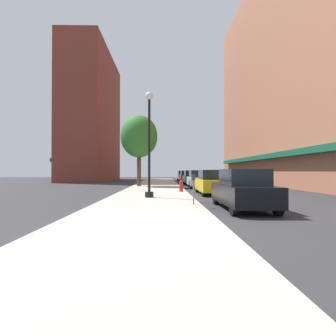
{
  "coord_description": "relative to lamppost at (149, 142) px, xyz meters",
  "views": [
    {
      "loc": [
        0.73,
        -6.88,
        1.58
      ],
      "look_at": [
        1.17,
        18.91,
        1.88
      ],
      "focal_mm": 28.26,
      "sensor_mm": 36.0,
      "label": 1
    }
  ],
  "objects": [
    {
      "name": "building_right_brick",
      "position": [
        15.06,
        14.11,
        9.82
      ],
      "size": [
        6.8,
        40.0,
        26.09
      ],
      "color": "#9E6047",
      "rests_on": "ground"
    },
    {
      "name": "ground_plane",
      "position": [
        4.07,
        10.11,
        -3.2
      ],
      "size": [
        90.0,
        90.0,
        0.0
      ],
      "primitive_type": "plane",
      "color": "#2D2D30"
    },
    {
      "name": "building_far_background",
      "position": [
        -10.94,
        29.11,
        7.23
      ],
      "size": [
        6.8,
        18.0,
        20.91
      ],
      "color": "brown",
      "rests_on": "ground"
    },
    {
      "name": "fire_hydrant",
      "position": [
        2.06,
        4.05,
        -2.68
      ],
      "size": [
        0.33,
        0.26,
        0.79
      ],
      "color": "red",
      "rests_on": "sidewalk_slab"
    },
    {
      "name": "car_red",
      "position": [
        4.07,
        22.94,
        -2.39
      ],
      "size": [
        1.8,
        4.3,
        1.66
      ],
      "rotation": [
        0.0,
        0.0,
        -0.01
      ],
      "color": "black",
      "rests_on": "ground"
    },
    {
      "name": "parking_meter_near",
      "position": [
        2.12,
        -3.19,
        -2.25
      ],
      "size": [
        0.14,
        0.09,
        1.31
      ],
      "color": "slate",
      "rests_on": "sidewalk_slab"
    },
    {
      "name": "car_black",
      "position": [
        4.07,
        -3.93,
        -2.39
      ],
      "size": [
        1.8,
        4.3,
        1.66
      ],
      "rotation": [
        0.0,
        0.0,
        -0.03
      ],
      "color": "black",
      "rests_on": "ground"
    },
    {
      "name": "tree_near",
      "position": [
        -1.61,
        11.23,
        1.77
      ],
      "size": [
        3.63,
        3.63,
        6.97
      ],
      "color": "#4C3823",
      "rests_on": "sidewalk_slab"
    },
    {
      "name": "sidewalk_slab",
      "position": [
        0.07,
        11.11,
        -3.14
      ],
      "size": [
        4.8,
        50.0,
        0.12
      ],
      "primitive_type": "cube",
      "color": "#A8A399",
      "rests_on": "ground"
    },
    {
      "name": "car_yellow",
      "position": [
        4.07,
        3.06,
        -2.39
      ],
      "size": [
        1.8,
        4.3,
        1.66
      ],
      "rotation": [
        0.0,
        0.0,
        -0.01
      ],
      "color": "black",
      "rests_on": "ground"
    },
    {
      "name": "lamppost",
      "position": [
        0.0,
        0.0,
        0.0
      ],
      "size": [
        0.48,
        0.48,
        5.9
      ],
      "color": "black",
      "rests_on": "sidewalk_slab"
    },
    {
      "name": "car_silver",
      "position": [
        4.07,
        10.02,
        -2.39
      ],
      "size": [
        1.8,
        4.3,
        1.66
      ],
      "rotation": [
        0.0,
        0.0,
        -0.02
      ],
      "color": "black",
      "rests_on": "ground"
    },
    {
      "name": "car_white",
      "position": [
        4.07,
        30.19,
        -2.39
      ],
      "size": [
        1.8,
        4.3,
        1.66
      ],
      "rotation": [
        0.0,
        0.0,
        -0.02
      ],
      "color": "black",
      "rests_on": "ground"
    },
    {
      "name": "car_green",
      "position": [
        4.07,
        16.12,
        -2.39
      ],
      "size": [
        1.8,
        4.3,
        1.66
      ],
      "rotation": [
        0.0,
        0.0,
        -0.01
      ],
      "color": "black",
      "rests_on": "ground"
    }
  ]
}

